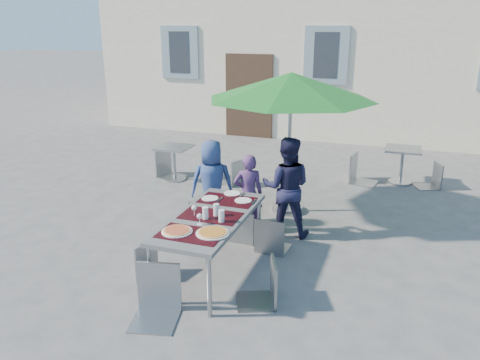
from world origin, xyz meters
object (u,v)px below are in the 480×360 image
at_px(child_2, 286,187).
at_px(patio_umbrella, 291,87).
at_px(chair_0, 204,197).
at_px(chair_1, 243,207).
at_px(bg_chair_l_1, 360,151).
at_px(bg_chair_l_0, 167,147).
at_px(bg_chair_r_1, 434,161).
at_px(dining_table, 211,220).
at_px(chair_4, 265,257).
at_px(pizza_near_left, 177,231).
at_px(chair_5, 154,262).
at_px(bg_chair_r_0, 235,157).
at_px(child_1, 248,194).
at_px(child_0, 212,183).
at_px(chair_2, 272,214).
at_px(pizza_near_right, 213,232).
at_px(chair_3, 151,242).
at_px(cafe_table_1, 402,160).
at_px(cafe_table_0, 174,158).

relative_size(child_2, patio_umbrella, 0.56).
xyz_separation_m(chair_0, chair_1, (0.61, -0.08, -0.04)).
bearing_deg(patio_umbrella, bg_chair_l_1, 63.95).
xyz_separation_m(bg_chair_l_0, bg_chair_r_1, (5.00, 1.03, -0.09)).
height_order(dining_table, child_2, child_2).
bearing_deg(bg_chair_l_1, chair_4, -96.61).
height_order(chair_4, patio_umbrella, patio_umbrella).
xyz_separation_m(pizza_near_left, bg_chair_l_1, (1.50, 4.74, -0.14)).
bearing_deg(chair_5, child_2, 72.30).
bearing_deg(chair_0, bg_chair_r_1, 45.65).
distance_m(chair_0, chair_1, 0.62).
distance_m(child_2, bg_chair_l_0, 3.48).
bearing_deg(bg_chair_r_0, child_1, -64.98).
relative_size(patio_umbrella, bg_chair_r_0, 2.79).
xyz_separation_m(child_0, chair_2, (1.10, -0.60, -0.12)).
relative_size(child_1, chair_4, 1.26).
height_order(child_1, chair_4, child_1).
xyz_separation_m(chair_2, bg_chair_r_0, (-1.42, 2.50, 0.01)).
distance_m(chair_2, bg_chair_l_1, 3.50).
height_order(chair_5, bg_chair_r_1, chair_5).
bearing_deg(patio_umbrella, dining_table, -99.88).
distance_m(pizza_near_left, chair_5, 0.49).
height_order(chair_0, bg_chair_l_0, bg_chair_l_0).
relative_size(pizza_near_right, chair_0, 0.39).
bearing_deg(bg_chair_l_0, bg_chair_r_1, 11.64).
height_order(child_2, bg_chair_r_0, child_2).
bearing_deg(bg_chair_l_0, chair_4, -49.76).
bearing_deg(bg_chair_l_0, chair_3, -64.76).
bearing_deg(chair_1, chair_2, -21.89).
bearing_deg(bg_chair_l_0, chair_0, -51.39).
bearing_deg(cafe_table_1, bg_chair_l_1, -165.32).
relative_size(chair_1, patio_umbrella, 0.34).
xyz_separation_m(patio_umbrella, bg_chair_l_0, (-2.73, 1.03, -1.40)).
bearing_deg(chair_3, patio_umbrella, 69.21).
relative_size(pizza_near_left, chair_3, 0.40).
distance_m(child_0, bg_chair_l_0, 2.62).
relative_size(pizza_near_left, chair_4, 0.37).
bearing_deg(chair_3, pizza_near_left, -21.86).
relative_size(chair_1, bg_chair_r_1, 0.99).
height_order(chair_0, chair_4, chair_0).
bearing_deg(chair_2, bg_chair_r_0, 119.65).
bearing_deg(bg_chair_l_1, chair_1, -111.30).
height_order(child_0, patio_umbrella, patio_umbrella).
height_order(bg_chair_r_0, bg_chair_l_1, bg_chair_l_1).
distance_m(dining_table, cafe_table_1, 4.87).
distance_m(patio_umbrella, cafe_table_0, 3.08).
height_order(dining_table, chair_0, chair_0).
bearing_deg(child_2, chair_4, 86.82).
distance_m(chair_2, bg_chair_l_0, 3.82).
bearing_deg(chair_4, patio_umbrella, 98.65).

